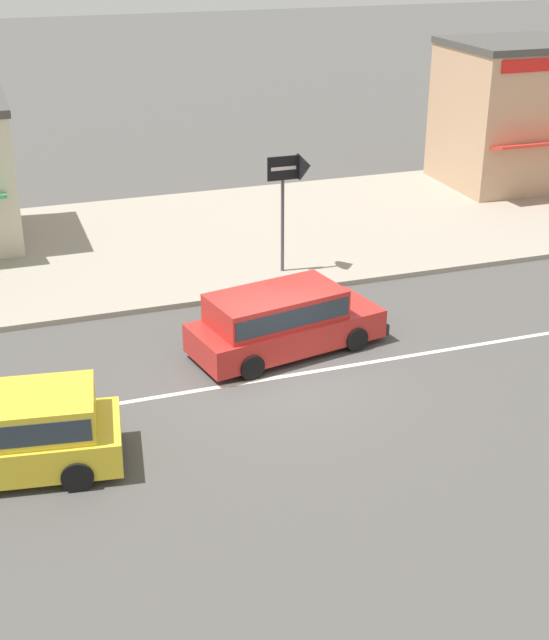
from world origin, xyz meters
name	(u,v)px	position (x,y,z in m)	size (l,w,h in m)	color
ground_plane	(285,376)	(0.00, 0.00, 0.00)	(160.00, 160.00, 0.00)	#4C4947
lane_centre_stripe	(285,376)	(0.00, 0.00, 0.00)	(50.40, 0.14, 0.01)	silver
kerb_strip	(186,241)	(0.00, 9.53, 0.07)	(68.00, 10.00, 0.15)	#9E9384
minivan_red_1	(282,319)	(0.35, 1.26, 0.85)	(5.01, 2.68, 1.56)	red
minivan_yellow_4	(8,431)	(-6.18, -1.84, 0.84)	(4.72, 2.48, 1.56)	yellow
arrow_signboard	(299,173)	(2.48, 5.87, 3.04)	(1.28, 0.74, 3.43)	#4C4C51
shopfront_mid_block	(510,113)	(13.20, 11.97, 2.80)	(4.71, 5.13, 5.29)	tan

